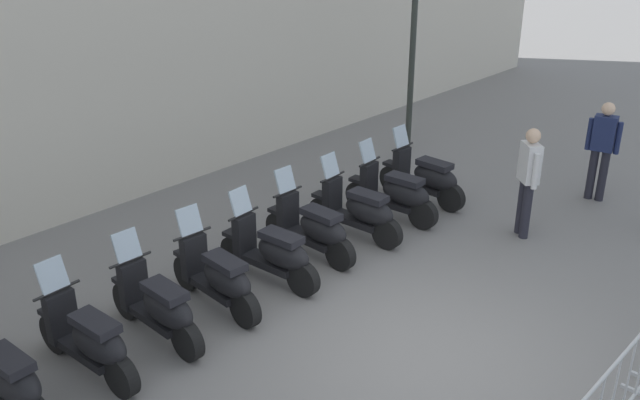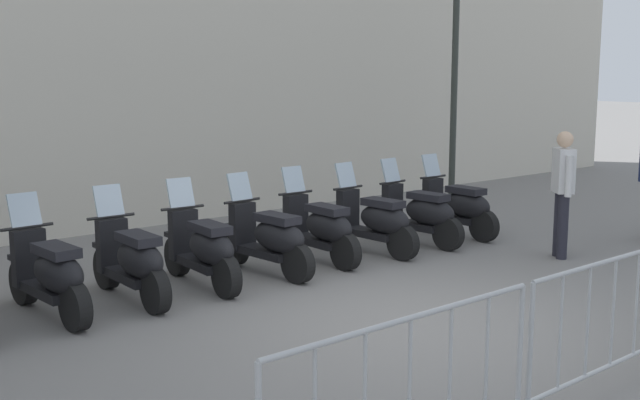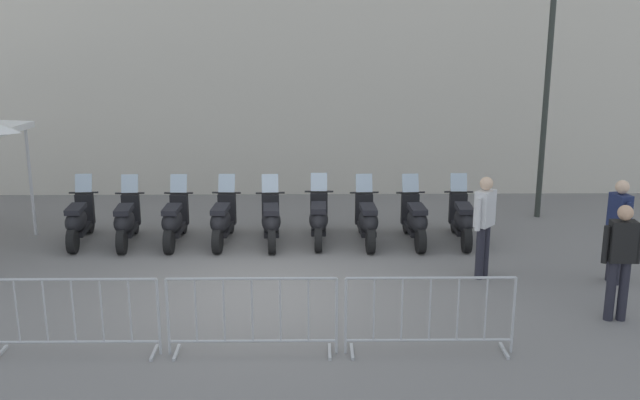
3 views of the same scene
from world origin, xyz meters
TOP-DOWN VIEW (x-y plane):
  - ground_plane at (0.00, 0.00)m, footprint 120.00×120.00m
  - motorcycle_1 at (-3.17, 1.89)m, footprint 0.74×1.70m
  - motorcycle_2 at (-2.29, 2.07)m, footprint 0.66×1.72m
  - motorcycle_3 at (-1.40, 2.27)m, footprint 0.61×1.72m
  - motorcycle_4 at (-0.49, 2.43)m, footprint 0.75×1.69m
  - motorcycle_5 at (0.37, 2.71)m, footprint 0.66×1.72m
  - motorcycle_6 at (1.29, 2.80)m, footprint 0.73×1.70m
  - motorcycle_7 at (2.18, 2.98)m, footprint 0.75×1.70m
  - motorcycle_8 at (3.06, 3.20)m, footprint 0.66×1.72m
  - barrier_segment_1 at (0.42, -2.07)m, footprint 2.18×0.84m
  - street_lamp at (4.65, 5.36)m, footprint 0.36×0.36m
  - officer_mid_plaza at (3.41, 1.39)m, footprint 0.37×0.49m

SIDE VIEW (x-z plane):
  - ground_plane at x=0.00m, z-range 0.00..0.00m
  - motorcycle_1 at x=-3.17m, z-range -0.16..1.07m
  - motorcycle_2 at x=-2.29m, z-range -0.16..1.07m
  - motorcycle_3 at x=-1.40m, z-range -0.16..1.07m
  - motorcycle_4 at x=-0.49m, z-range -0.16..1.07m
  - motorcycle_5 at x=0.37m, z-range -0.16..1.07m
  - motorcycle_6 at x=1.29m, z-range -0.16..1.07m
  - motorcycle_7 at x=2.18m, z-range -0.16..1.07m
  - motorcycle_8 at x=3.06m, z-range -0.16..1.07m
  - barrier_segment_1 at x=0.42m, z-range -0.01..1.06m
  - officer_mid_plaza at x=3.41m, z-range 0.12..1.85m
  - street_lamp at x=4.65m, z-range 0.57..5.52m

